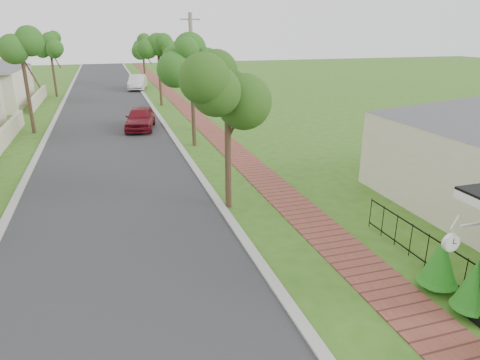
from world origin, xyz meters
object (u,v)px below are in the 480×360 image
parked_car_white (137,82)px  station_clock (453,241)px  parked_car_red (140,118)px  near_tree (227,95)px  utility_pole (192,72)px

parked_car_white → station_clock: bearing=-75.1°
parked_car_red → near_tree: size_ratio=0.82×
parked_car_red → station_clock: size_ratio=3.98×
near_tree → utility_pole: 13.08m
near_tree → parked_car_red: bearing=97.8°
near_tree → utility_pole: (1.37, 13.00, -0.46)m
parked_car_red → parked_car_white: (1.40, 19.82, 0.05)m
parked_car_red → station_clock: station_clock is taller
parked_car_red → near_tree: bearing=-71.1°
parked_car_red → near_tree: 14.61m
station_clock → parked_car_white: bearing=94.5°
near_tree → station_clock: size_ratio=4.86×
parked_car_red → near_tree: (1.93, -14.08, 3.36)m
station_clock → near_tree: bearing=110.0°
parked_car_white → station_clock: station_clock is taller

